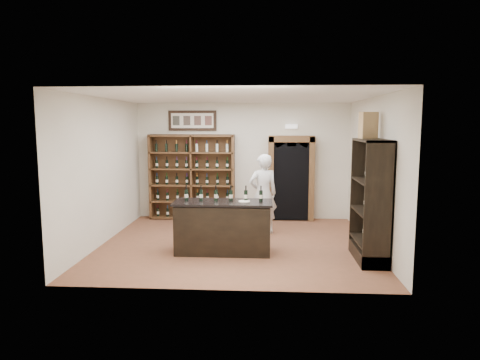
{
  "coord_description": "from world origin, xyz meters",
  "views": [
    {
      "loc": [
        0.62,
        -8.59,
        2.47
      ],
      "look_at": [
        0.07,
        0.3,
        1.3
      ],
      "focal_mm": 32.0,
      "sensor_mm": 36.0,
      "label": 1
    }
  ],
  "objects_px": {
    "tasting_counter": "(223,227)",
    "shopkeeper": "(263,194)",
    "side_cabinet": "(371,219)",
    "wine_shelf": "(192,177)",
    "wine_crate": "(368,125)",
    "counter_bottle_0": "(186,195)"
  },
  "relations": [
    {
      "from": "side_cabinet",
      "to": "wine_crate",
      "type": "distance_m",
      "value": 1.74
    },
    {
      "from": "side_cabinet",
      "to": "wine_crate",
      "type": "relative_size",
      "value": 4.53
    },
    {
      "from": "counter_bottle_0",
      "to": "wine_crate",
      "type": "height_order",
      "value": "wine_crate"
    },
    {
      "from": "wine_shelf",
      "to": "wine_crate",
      "type": "height_order",
      "value": "wine_crate"
    },
    {
      "from": "side_cabinet",
      "to": "wine_crate",
      "type": "bearing_deg",
      "value": 93.81
    },
    {
      "from": "side_cabinet",
      "to": "wine_crate",
      "type": "xyz_separation_m",
      "value": [
        -0.03,
        0.4,
        1.69
      ]
    },
    {
      "from": "wine_shelf",
      "to": "tasting_counter",
      "type": "bearing_deg",
      "value": -69.44
    },
    {
      "from": "tasting_counter",
      "to": "side_cabinet",
      "type": "bearing_deg",
      "value": -6.28
    },
    {
      "from": "wine_crate",
      "to": "wine_shelf",
      "type": "bearing_deg",
      "value": 119.8
    },
    {
      "from": "wine_shelf",
      "to": "wine_crate",
      "type": "bearing_deg",
      "value": -36.72
    },
    {
      "from": "wine_shelf",
      "to": "tasting_counter",
      "type": "distance_m",
      "value": 3.19
    },
    {
      "from": "tasting_counter",
      "to": "counter_bottle_0",
      "type": "xyz_separation_m",
      "value": [
        -0.72,
        0.07,
        0.61
      ]
    },
    {
      "from": "wine_shelf",
      "to": "tasting_counter",
      "type": "height_order",
      "value": "wine_shelf"
    },
    {
      "from": "tasting_counter",
      "to": "shopkeeper",
      "type": "relative_size",
      "value": 1.04
    },
    {
      "from": "counter_bottle_0",
      "to": "shopkeeper",
      "type": "relative_size",
      "value": 0.17
    },
    {
      "from": "wine_shelf",
      "to": "shopkeeper",
      "type": "height_order",
      "value": "wine_shelf"
    },
    {
      "from": "tasting_counter",
      "to": "side_cabinet",
      "type": "relative_size",
      "value": 0.85
    },
    {
      "from": "tasting_counter",
      "to": "counter_bottle_0",
      "type": "relative_size",
      "value": 6.27
    },
    {
      "from": "wine_shelf",
      "to": "side_cabinet",
      "type": "height_order",
      "value": "same"
    },
    {
      "from": "wine_shelf",
      "to": "counter_bottle_0",
      "type": "bearing_deg",
      "value": -82.45
    },
    {
      "from": "wine_shelf",
      "to": "side_cabinet",
      "type": "distance_m",
      "value": 5.02
    },
    {
      "from": "counter_bottle_0",
      "to": "side_cabinet",
      "type": "relative_size",
      "value": 0.14
    }
  ]
}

